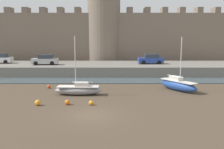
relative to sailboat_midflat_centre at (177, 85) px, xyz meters
The scene contains 12 objects.
ground_plane 13.09m from the sailboat_midflat_centre, 134.72° to the right, with size 160.00×160.00×0.00m, color #4C3D2D.
water_channel 11.17m from the sailboat_midflat_centre, 145.57° to the left, with size 80.00×4.50×0.10m, color #47565B.
quay_road 16.38m from the sailboat_midflat_centre, 124.16° to the left, with size 66.66×10.00×1.58m, color slate.
castle 25.17m from the sailboat_midflat_centre, 112.09° to the left, with size 61.78×7.12×18.35m.
sailboat_midflat_centre is the anchor object (origin of this frame).
sailboat_foreground_left 11.40m from the sailboat_midflat_centre, 169.50° to the right, with size 5.04×1.62×6.29m.
mooring_buoy_near_shore 13.22m from the sailboat_midflat_centre, 152.58° to the right, with size 0.48×0.48×0.48m, color orange.
mooring_buoy_near_channel 15.27m from the sailboat_midflat_centre, behind, with size 0.42×0.42×0.42m, color #E04C1E.
mooring_buoy_off_centre 11.37m from the sailboat_midflat_centre, 146.96° to the right, with size 0.42×0.42×0.42m, color orange.
mooring_buoy_mid_mud 15.73m from the sailboat_midflat_centre, 156.30° to the right, with size 0.52×0.52×0.52m, color orange.
car_quay_west 22.08m from the sailboat_midflat_centre, 146.29° to the left, with size 4.16×1.99×1.62m.
car_quay_centre_east 13.63m from the sailboat_midflat_centre, 95.09° to the left, with size 4.16×1.99×1.62m.
Camera 1 is at (1.59, -20.26, 6.49)m, focal length 42.00 mm.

